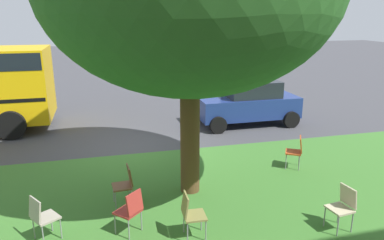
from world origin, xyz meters
name	(u,v)px	position (x,y,z in m)	size (l,w,h in m)	color
ground	(133,152)	(0.00, 0.00, 0.00)	(80.00, 80.00, 0.00)	#424247
grass_verge	(147,202)	(0.00, 3.20, 0.00)	(48.00, 6.00, 0.01)	#3D752D
chair_0	(343,205)	(-3.49, 5.15, 0.52)	(0.47, 0.47, 0.88)	beige
chair_1	(125,182)	(0.46, 3.17, 0.52)	(0.45, 0.45, 0.88)	brown
chair_2	(191,212)	(-0.62, 4.71, 0.52)	(0.44, 0.44, 0.88)	olive
chair_3	(131,209)	(0.44, 4.32, 0.52)	(0.59, 0.59, 0.88)	#B7332D
chair_4	(296,150)	(-4.13, 2.29, 0.52)	(0.57, 0.57, 0.88)	#C64C1E
chair_5	(42,215)	(2.02, 4.15, 0.52)	(0.58, 0.57, 0.88)	#ADA393
parked_car	(248,102)	(-4.48, -1.91, 0.84)	(3.70, 1.92, 1.65)	navy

